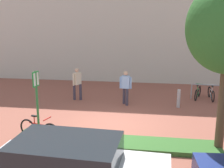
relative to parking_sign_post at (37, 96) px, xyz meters
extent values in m
plane|color=brown|center=(2.39, 1.79, -1.63)|extent=(60.00, 60.00, 0.00)
cube|color=beige|center=(2.39, 10.38, 3.37)|extent=(28.00, 1.20, 10.00)
cube|color=#336028|center=(2.71, 0.00, -1.55)|extent=(7.00, 1.10, 0.16)
cylinder|color=brown|center=(6.11, 0.09, -0.16)|extent=(0.28, 0.28, 2.95)
cylinder|color=#2D7238|center=(0.00, 0.00, -0.38)|extent=(0.08, 0.08, 2.50)
cube|color=#198C33|center=(0.00, 0.00, 0.59)|extent=(0.08, 0.36, 0.52)
cube|color=white|center=(0.00, 0.00, 0.59)|extent=(0.08, 0.30, 0.44)
torus|color=black|center=(-0.55, 0.26, -1.30)|extent=(0.65, 0.23, 0.66)
torus|color=black|center=(0.44, 0.00, -1.30)|extent=(0.65, 0.23, 0.66)
cylinder|color=red|center=(-0.05, 0.13, -1.08)|extent=(0.82, 0.25, 0.04)
cylinder|color=red|center=(0.04, 0.10, -1.33)|extent=(0.59, 0.19, 0.44)
cylinder|color=red|center=(-0.23, 0.17, -0.96)|extent=(0.04, 0.04, 0.28)
cube|color=black|center=(-0.23, 0.17, -0.80)|extent=(0.21, 0.13, 0.05)
cylinder|color=red|center=(0.32, 0.03, -0.82)|extent=(0.15, 0.42, 0.04)
cylinder|color=#99999E|center=(6.01, 6.29, -1.23)|extent=(0.06, 0.06, 0.80)
cylinder|color=#99999E|center=(7.03, 6.21, -0.83)|extent=(2.05, 0.24, 0.06)
torus|color=black|center=(6.20, 5.87, -1.33)|extent=(0.25, 0.59, 0.61)
torus|color=black|center=(6.51, 6.76, -1.33)|extent=(0.25, 0.59, 0.61)
cylinder|color=#1E7233|center=(6.35, 6.31, -1.12)|extent=(0.28, 0.74, 0.03)
cylinder|color=#1E7233|center=(6.38, 6.40, -1.36)|extent=(0.21, 0.54, 0.40)
cylinder|color=#1E7233|center=(6.30, 6.15, -1.01)|extent=(0.03, 0.03, 0.26)
cube|color=black|center=(6.30, 6.15, -0.87)|extent=(0.13, 0.20, 0.05)
cylinder|color=#1E7233|center=(6.47, 6.65, -0.88)|extent=(0.38, 0.16, 0.04)
torus|color=black|center=(7.04, 5.78, -1.33)|extent=(0.06, 0.61, 0.61)
torus|color=black|center=(7.03, 6.72, -1.33)|extent=(0.06, 0.61, 0.61)
cylinder|color=silver|center=(7.03, 6.25, -1.12)|extent=(0.04, 0.77, 0.03)
cylinder|color=silver|center=(7.03, 6.34, -1.36)|extent=(0.04, 0.56, 0.40)
cylinder|color=silver|center=(7.04, 6.08, -1.01)|extent=(0.03, 0.03, 0.26)
cube|color=black|center=(7.04, 6.08, -0.87)|extent=(0.08, 0.18, 0.05)
cylinder|color=silver|center=(7.03, 6.60, -0.88)|extent=(0.39, 0.04, 0.04)
cylinder|color=#ADADB2|center=(5.19, 4.58, -1.18)|extent=(0.16, 0.16, 0.90)
cylinder|color=#383342|center=(2.68, 4.55, -1.21)|extent=(0.14, 0.14, 0.85)
cylinder|color=#383342|center=(2.50, 4.81, -1.21)|extent=(0.14, 0.14, 0.85)
cube|color=#8CB2E5|center=(2.59, 4.68, -0.47)|extent=(0.40, 0.25, 0.62)
cylinder|color=#8CB2E5|center=(2.85, 4.67, -0.50)|extent=(0.09, 0.09, 0.59)
cylinder|color=#8CB2E5|center=(2.33, 4.68, -0.50)|extent=(0.09, 0.09, 0.59)
sphere|color=tan|center=(2.59, 4.68, -0.02)|extent=(0.22, 0.22, 0.22)
cylinder|color=#383342|center=(-0.20, 5.14, -1.21)|extent=(0.14, 0.14, 0.85)
cylinder|color=#383342|center=(0.14, 5.15, -1.21)|extent=(0.14, 0.14, 0.85)
cube|color=beige|center=(-0.03, 5.14, -0.47)|extent=(0.41, 0.47, 0.62)
cylinder|color=beige|center=(-0.16, 4.92, -0.50)|extent=(0.09, 0.09, 0.59)
cylinder|color=beige|center=(0.10, 5.37, -0.50)|extent=(0.09, 0.09, 0.59)
sphere|color=tan|center=(-0.03, 5.14, -0.02)|extent=(0.22, 0.22, 0.22)
cube|color=#1E2328|center=(2.03, -3.11, -0.37)|extent=(2.48, 1.69, 0.56)
cylinder|color=black|center=(0.81, -2.16, -1.31)|extent=(0.65, 0.25, 0.64)
camera|label=1|loc=(3.91, -8.63, 2.54)|focal=44.24mm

